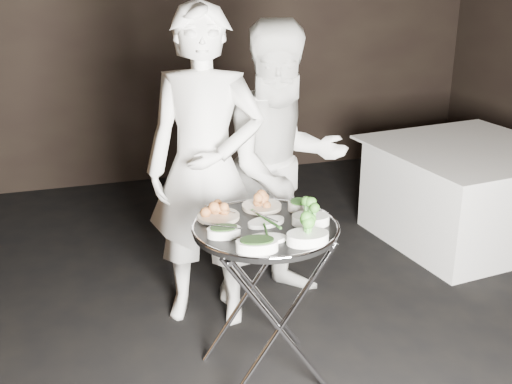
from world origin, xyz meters
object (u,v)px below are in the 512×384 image
object	(u,v)px
waiter_right	(283,166)
dining_table	(466,194)
waiter_left	(205,170)
tray_stand	(265,296)
serving_tray	(265,228)

from	to	relation	value
waiter_right	dining_table	size ratio (longest dim) A/B	1.34
dining_table	waiter_left	bearing A→B (deg)	-166.92
tray_stand	dining_table	bearing A→B (deg)	30.70
tray_stand	waiter_left	size ratio (longest dim) A/B	0.45
serving_tray	waiter_left	size ratio (longest dim) A/B	0.38
tray_stand	waiter_right	xyz separation A→B (m)	(0.36, 0.77, 0.39)
serving_tray	waiter_right	xyz separation A→B (m)	(0.36, 0.77, 0.03)
tray_stand	waiter_right	size ratio (longest dim) A/B	0.48
tray_stand	serving_tray	size ratio (longest dim) A/B	1.17
waiter_left	waiter_right	distance (m)	0.50
tray_stand	serving_tray	distance (m)	0.36
tray_stand	waiter_left	xyz separation A→B (m)	(-0.13, 0.67, 0.45)
waiter_right	tray_stand	bearing A→B (deg)	-120.79
waiter_left	waiter_right	bearing A→B (deg)	33.73
waiter_left	dining_table	world-z (taller)	waiter_left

